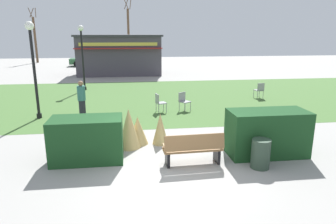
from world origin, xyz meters
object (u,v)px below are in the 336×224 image
(cafe_chair_west, at_px, (184,100))
(trash_bin, at_px, (261,154))
(lamppost_far, at_px, (82,50))
(person_strolling, at_px, (82,100))
(tree_left_bg, at_px, (35,39))
(food_kiosk, at_px, (120,55))
(park_bench, at_px, (193,149))
(lamppost_mid, at_px, (33,59))
(cafe_chair_east, at_px, (260,89))
(tree_right_bg, at_px, (129,35))
(cafe_chair_center, at_px, (159,101))
(parked_car_west_slot, at_px, (89,60))

(cafe_chair_west, bearing_deg, trash_bin, -81.69)
(lamppost_far, height_order, person_strolling, lamppost_far)
(trash_bin, bearing_deg, tree_left_bg, 114.27)
(food_kiosk, distance_m, person_strolling, 14.99)
(park_bench, xyz_separation_m, tree_left_bg, (-13.11, 32.66, 2.45))
(lamppost_mid, bearing_deg, tree_left_bg, 105.31)
(cafe_chair_east, xyz_separation_m, tree_left_bg, (-18.80, 24.20, 2.40))
(cafe_chair_east, bearing_deg, park_bench, -123.90)
(trash_bin, bearing_deg, cafe_chair_west, 98.31)
(cafe_chair_west, height_order, tree_right_bg, tree_right_bg)
(person_strolling, bearing_deg, lamppost_far, -156.78)
(lamppost_mid, relative_size, cafe_chair_center, 4.63)
(lamppost_mid, relative_size, lamppost_far, 1.00)
(person_strolling, distance_m, parked_car_west_slot, 22.76)
(lamppost_mid, relative_size, tree_right_bg, 0.55)
(lamppost_far, relative_size, parked_car_west_slot, 0.96)
(cafe_chair_west, distance_m, tree_right_bg, 25.29)
(cafe_chair_west, xyz_separation_m, cafe_chair_center, (-1.20, -0.19, 0.00))
(lamppost_mid, distance_m, cafe_chair_center, 5.77)
(lamppost_mid, bearing_deg, lamppost_far, 80.82)
(food_kiosk, height_order, cafe_chair_center, food_kiosk)
(tree_right_bg, bearing_deg, lamppost_mid, -99.21)
(park_bench, height_order, tree_left_bg, tree_left_bg)
(trash_bin, bearing_deg, lamppost_far, 116.64)
(lamppost_mid, relative_size, person_strolling, 2.44)
(tree_left_bg, bearing_deg, trash_bin, -65.73)
(lamppost_mid, height_order, cafe_chair_center, lamppost_mid)
(park_bench, height_order, trash_bin, park_bench)
(lamppost_far, xyz_separation_m, trash_bin, (6.46, -12.88, -2.18))
(cafe_chair_center, bearing_deg, food_kiosk, 98.63)
(food_kiosk, bearing_deg, lamppost_far, -105.57)
(tree_right_bg, bearing_deg, lamppost_far, -99.22)
(cafe_chair_west, xyz_separation_m, tree_right_bg, (-2.44, 25.01, 2.88))
(trash_bin, distance_m, tree_right_bg, 31.97)
(lamppost_far, height_order, cafe_chair_center, lamppost_far)
(lamppost_far, xyz_separation_m, person_strolling, (0.86, -7.20, -1.74))
(cafe_chair_center, relative_size, tree_right_bg, 0.12)
(cafe_chair_center, distance_m, parked_car_west_slot, 22.64)
(parked_car_west_slot, bearing_deg, person_strolling, -83.91)
(trash_bin, xyz_separation_m, parked_car_west_slot, (-8.01, 28.31, 0.23))
(cafe_chair_east, bearing_deg, trash_bin, -113.50)
(cafe_chair_west, distance_m, cafe_chair_center, 1.21)
(park_bench, height_order, person_strolling, person_strolling)
(food_kiosk, height_order, cafe_chair_west, food_kiosk)
(cafe_chair_west, bearing_deg, tree_left_bg, 117.80)
(cafe_chair_west, height_order, tree_left_bg, tree_left_bg)
(park_bench, relative_size, trash_bin, 2.07)
(cafe_chair_east, height_order, cafe_chair_center, same)
(food_kiosk, bearing_deg, tree_right_bg, 85.36)
(parked_car_west_slot, xyz_separation_m, tree_left_bg, (-6.92, 4.79, 2.29))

